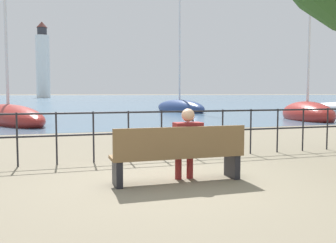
{
  "coord_description": "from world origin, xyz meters",
  "views": [
    {
      "loc": [
        -1.95,
        -5.6,
        1.42
      ],
      "look_at": [
        0.0,
        0.5,
        0.93
      ],
      "focal_mm": 40.0,
      "sensor_mm": 36.0,
      "label": 1
    }
  ],
  "objects": [
    {
      "name": "sailboat_0",
      "position": [
        11.35,
        11.29,
        0.36
      ],
      "size": [
        3.26,
        5.42,
        11.45
      ],
      "rotation": [
        0.0,
        0.0,
        -0.26
      ],
      "color": "maroon",
      "rests_on": "ground_plane"
    },
    {
      "name": "promenade_railing",
      "position": [
        0.0,
        2.09,
        0.69
      ],
      "size": [
        12.38,
        0.04,
        1.05
      ],
      "color": "black",
      "rests_on": "ground_plane"
    },
    {
      "name": "harbor_water",
      "position": [
        0.0,
        158.12,
        0.0
      ],
      "size": [
        600.0,
        300.0,
        0.01
      ],
      "color": "slate",
      "rests_on": "ground_plane"
    },
    {
      "name": "ground_plane",
      "position": [
        0.0,
        0.0,
        0.0
      ],
      "size": [
        1000.0,
        1000.0,
        0.0
      ],
      "primitive_type": "plane",
      "color": "#7A705B"
    },
    {
      "name": "seated_person_left",
      "position": [
        0.17,
        0.02,
        0.65
      ],
      "size": [
        0.45,
        0.35,
        1.17
      ],
      "color": "maroon",
      "rests_on": "ground_plane"
    },
    {
      "name": "sailboat_1",
      "position": [
        7.79,
        21.87,
        0.33
      ],
      "size": [
        2.87,
        6.97,
        10.84
      ],
      "rotation": [
        0.0,
        0.0,
        0.16
      ],
      "color": "navy",
      "rests_on": "ground_plane"
    },
    {
      "name": "park_bench",
      "position": [
        0.0,
        -0.07,
        0.44
      ],
      "size": [
        2.15,
        0.45,
        0.9
      ],
      "color": "brown",
      "rests_on": "ground_plane"
    },
    {
      "name": "sailboat_2",
      "position": [
        -3.78,
        13.69,
        0.28
      ],
      "size": [
        4.73,
        8.06,
        7.48
      ],
      "rotation": [
        0.0,
        0.0,
        0.38
      ],
      "color": "maroon",
      "rests_on": "ground_plane"
    },
    {
      "name": "harbor_lighthouse",
      "position": [
        -3.38,
        125.67,
        11.6
      ],
      "size": [
        4.39,
        4.39,
        24.93
      ],
      "color": "white",
      "rests_on": "ground_plane"
    }
  ]
}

